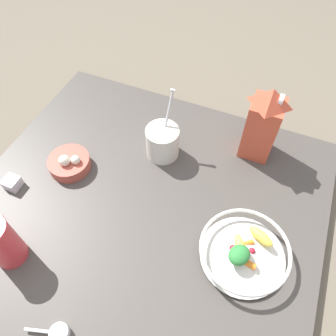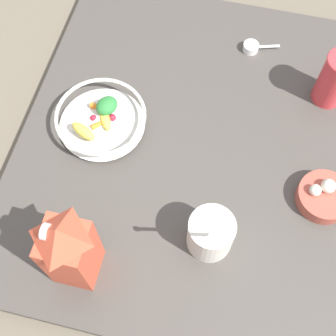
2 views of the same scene
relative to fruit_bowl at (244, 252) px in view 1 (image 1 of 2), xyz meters
name	(u,v)px [view 1 (image 1 of 2)]	position (x,y,z in m)	size (l,w,h in m)	color
ground_plane	(138,224)	(-0.01, 0.31, -0.07)	(6.00, 6.00, 0.00)	#665B4C
countertop	(137,221)	(-0.01, 0.31, -0.05)	(1.02, 1.02, 0.04)	#47423D
fruit_bowl	(244,252)	(0.00, 0.00, 0.00)	(0.24, 0.24, 0.08)	silver
milk_carton	(263,123)	(0.37, 0.06, 0.10)	(0.09, 0.09, 0.26)	#CC4C33
yogurt_tub	(162,141)	(0.24, 0.33, 0.03)	(0.13, 0.11, 0.22)	silver
drinking_cup	(0,242)	(-0.23, 0.56, 0.05)	(0.09, 0.09, 0.16)	#DB383D
spice_jar	(13,183)	(-0.05, 0.70, -0.02)	(0.04, 0.04, 0.03)	silver
measuring_scoop	(58,333)	(-0.34, 0.34, -0.02)	(0.05, 0.10, 0.02)	white
garlic_bowl	(69,163)	(0.08, 0.58, -0.01)	(0.13, 0.13, 0.07)	#B24C3D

